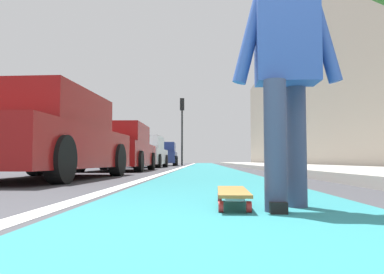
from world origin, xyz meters
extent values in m
plane|color=#38383D|center=(10.00, 0.00, 0.00)|extent=(80.00, 80.00, 0.00)
cube|color=#237075|center=(24.00, 0.00, 0.00)|extent=(56.00, 2.02, 0.00)
cube|color=silver|center=(20.00, 1.16, 0.00)|extent=(52.00, 0.16, 0.01)
cube|color=#9E9B93|center=(18.00, -3.32, 0.07)|extent=(52.00, 3.20, 0.15)
cube|color=gray|center=(22.00, -5.74, 4.14)|extent=(40.00, 1.20, 8.27)
cylinder|color=red|center=(1.82, 0.04, 0.04)|extent=(0.07, 0.03, 0.07)
cylinder|color=red|center=(1.81, -0.13, 0.04)|extent=(0.07, 0.03, 0.07)
cylinder|color=red|center=(1.22, 0.06, 0.04)|extent=(0.07, 0.03, 0.07)
cylinder|color=red|center=(1.21, -0.11, 0.04)|extent=(0.07, 0.03, 0.07)
cube|color=silver|center=(1.82, -0.05, 0.08)|extent=(0.06, 0.12, 0.02)
cube|color=silver|center=(1.22, -0.03, 0.08)|extent=(0.06, 0.12, 0.02)
cube|color=olive|center=(1.52, -0.04, 0.10)|extent=(0.85, 0.23, 0.02)
cylinder|color=#384260|center=(1.25, -0.29, 0.41)|extent=(0.14, 0.14, 0.82)
cylinder|color=#384260|center=(1.50, -0.47, 0.41)|extent=(0.14, 0.14, 0.82)
cube|color=black|center=(1.25, -0.29, 0.04)|extent=(0.26, 0.11, 0.07)
cube|color=#2D4C99|center=(1.37, -0.39, 1.12)|extent=(0.25, 0.41, 0.60)
cylinder|color=#2D4C99|center=(1.37, -0.15, 1.12)|extent=(0.10, 0.24, 0.60)
cylinder|color=#2D4C99|center=(1.36, -0.63, 1.12)|extent=(0.10, 0.24, 0.60)
cube|color=maroon|center=(5.49, 2.89, 0.54)|extent=(4.68, 2.06, 0.70)
cube|color=maroon|center=(5.34, 2.90, 1.19)|extent=(2.61, 1.81, 0.60)
cube|color=#4C606B|center=(6.60, 2.84, 1.19)|extent=(0.12, 1.61, 0.51)
cylinder|color=black|center=(6.95, 3.69, 0.33)|extent=(0.67, 0.25, 0.67)
cylinder|color=black|center=(6.87, 1.95, 0.33)|extent=(0.67, 0.25, 0.67)
cylinder|color=black|center=(4.02, 2.09, 0.33)|extent=(0.67, 0.25, 0.67)
cube|color=maroon|center=(11.06, 2.81, 0.51)|extent=(4.38, 1.78, 0.70)
cube|color=maroon|center=(10.91, 2.81, 1.16)|extent=(2.41, 1.63, 0.60)
cube|color=#4C606B|center=(12.11, 2.82, 1.16)|extent=(0.05, 1.55, 0.51)
cylinder|color=black|center=(12.41, 3.65, 0.30)|extent=(0.60, 0.22, 0.60)
cylinder|color=black|center=(12.41, 1.98, 0.30)|extent=(0.60, 0.22, 0.60)
cylinder|color=black|center=(9.70, 3.64, 0.30)|extent=(0.60, 0.22, 0.60)
cylinder|color=black|center=(9.70, 1.97, 0.30)|extent=(0.60, 0.22, 0.60)
cube|color=silver|center=(17.21, 2.92, 0.52)|extent=(4.25, 1.78, 0.70)
cube|color=silver|center=(17.06, 2.92, 1.17)|extent=(2.35, 1.61, 0.60)
cube|color=#4C606B|center=(18.22, 2.90, 1.17)|extent=(0.07, 1.50, 0.51)
cylinder|color=black|center=(18.53, 3.70, 0.31)|extent=(0.62, 0.23, 0.61)
cylinder|color=black|center=(18.51, 2.09, 0.31)|extent=(0.62, 0.23, 0.61)
cylinder|color=black|center=(15.92, 3.75, 0.31)|extent=(0.62, 0.23, 0.61)
cylinder|color=black|center=(15.89, 2.13, 0.31)|extent=(0.62, 0.23, 0.61)
cube|color=navy|center=(23.94, 2.84, 0.53)|extent=(4.58, 2.03, 0.70)
cube|color=navy|center=(23.79, 2.84, 1.18)|extent=(2.55, 1.80, 0.60)
cube|color=#4C606B|center=(25.04, 2.88, 1.18)|extent=(0.10, 1.64, 0.51)
cylinder|color=black|center=(25.31, 3.78, 0.32)|extent=(0.64, 0.24, 0.63)
cylinder|color=black|center=(25.38, 2.01, 0.32)|extent=(0.64, 0.24, 0.63)
cylinder|color=black|center=(22.51, 3.67, 0.32)|extent=(0.64, 0.24, 0.63)
cylinder|color=black|center=(22.58, 1.91, 0.32)|extent=(0.64, 0.24, 0.63)
cylinder|color=#2D2D2D|center=(24.51, 1.56, 1.84)|extent=(0.12, 0.12, 3.68)
cube|color=black|center=(24.51, 1.56, 4.08)|extent=(0.24, 0.28, 0.80)
sphere|color=#360606|center=(24.64, 1.56, 4.34)|extent=(0.16, 0.16, 0.16)
sphere|color=#392907|center=(24.64, 1.56, 4.08)|extent=(0.16, 0.16, 0.16)
sphere|color=green|center=(24.64, 1.56, 3.82)|extent=(0.16, 0.16, 0.16)
cylinder|color=black|center=(15.14, -2.81, 0.38)|extent=(0.13, 0.13, 0.77)
cylinder|color=black|center=(14.90, -2.64, 0.38)|extent=(0.13, 0.13, 0.77)
cube|color=black|center=(15.14, -2.81, 0.03)|extent=(0.24, 0.09, 0.07)
cube|color=#2D4C99|center=(15.03, -2.72, 1.05)|extent=(0.23, 0.38, 0.56)
cylinder|color=#2D4C99|center=(15.03, -2.94, 1.05)|extent=(0.08, 0.22, 0.57)
cylinder|color=#2D4C99|center=(15.03, -2.49, 1.05)|extent=(0.08, 0.22, 0.57)
sphere|color=brown|center=(15.03, -2.72, 1.44)|extent=(0.21, 0.21, 0.21)
camera|label=1|loc=(-1.17, 0.16, 0.31)|focal=36.31mm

